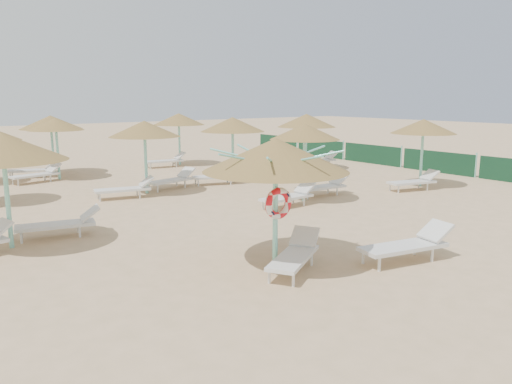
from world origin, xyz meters
TOP-DOWN VIEW (x-y plane):
  - ground at (0.00, 0.00)m, footprint 120.00×120.00m
  - main_palapa at (-0.49, 0.20)m, footprint 3.02×3.02m
  - lounger_main_a at (-0.33, -0.27)m, footprint 1.98×1.54m
  - lounger_main_b at (2.03, -1.29)m, footprint 2.25×1.06m
  - palapa_field at (2.08, 10.46)m, footprint 18.74×14.58m
  - windbreak_fence at (14.00, 9.96)m, footprint 0.08×19.84m

SIDE VIEW (x-z plane):
  - ground at x=0.00m, z-range 0.00..0.00m
  - lounger_main_a at x=-0.33m, z-range -0.02..0.70m
  - lounger_main_b at x=2.03m, z-range -0.02..0.77m
  - windbreak_fence at x=14.00m, z-range -0.05..1.05m
  - palapa_field at x=2.08m, z-range 0.94..3.66m
  - main_palapa at x=-0.49m, z-range 1.00..3.70m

